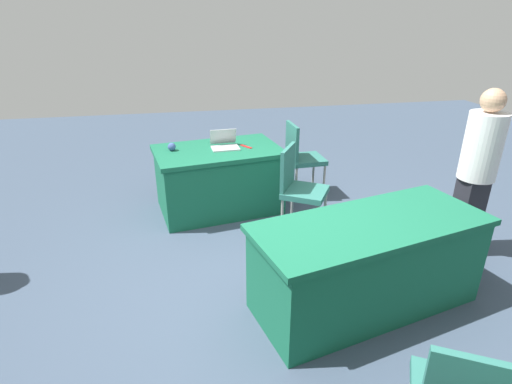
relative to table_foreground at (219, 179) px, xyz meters
The scene contains 9 objects.
ground_plane 1.74m from the table_foreground, 98.52° to the left, with size 14.40×14.40×0.00m, color #3D4C60.
table_foreground is the anchor object (origin of this frame).
table_mid_left 2.27m from the table_foreground, 115.50° to the left, with size 2.01×1.18×0.77m.
chair_near_front 1.11m from the table_foreground, 135.05° to the left, with size 0.61×0.61×0.98m.
chair_tucked_left 1.13m from the table_foreground, 169.37° to the right, with size 0.46×0.46×0.97m.
person_attendee_standing 2.78m from the table_foreground, 147.84° to the left, with size 0.41×0.41×1.65m.
laptop_silver 0.43m from the table_foreground, 159.05° to the right, with size 0.33×0.31×0.21m.
yarn_ball 0.68m from the table_foreground, ahead, with size 0.09×0.09×0.09m, color #3F5999.
scissors_red 0.52m from the table_foreground, behind, with size 0.18×0.04×0.01m, color red.
Camera 1 is at (0.69, 2.96, 2.26)m, focal length 28.80 mm.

